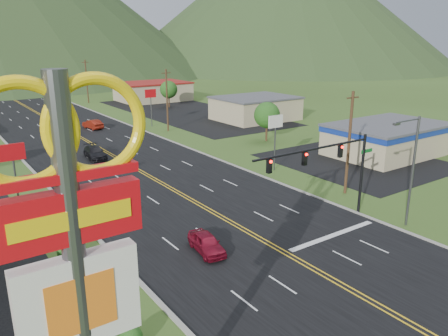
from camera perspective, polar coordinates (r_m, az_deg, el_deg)
pylon_sign at (r=12.03m, az=-18.96°, el=-10.85°), size 4.32×0.60×14.00m
traffic_signal at (r=35.67m, az=13.82°, el=0.90°), size 13.10×0.43×7.00m
streetlight_east at (r=37.14m, az=23.24°, el=0.39°), size 3.28×0.25×9.00m
building_east_near at (r=61.12m, az=20.61°, el=3.78°), size 15.40×10.40×4.10m
building_east_mid at (r=82.75m, az=4.13°, el=7.81°), size 14.40×11.40×4.30m
building_east_far at (r=110.06m, az=-9.26°, el=9.86°), size 16.40×12.40×4.50m
pole_sign_west_a at (r=40.03m, az=-25.84°, el=0.98°), size 2.00×0.18×6.40m
pole_sign_east_a at (r=49.85m, az=6.74°, el=5.32°), size 2.00×0.18×6.40m
pole_sign_east_b at (r=76.43m, az=-9.56°, el=9.10°), size 2.00×0.18×6.40m
tree_east_a at (r=64.78m, az=5.63°, el=6.89°), size 3.84×3.84×5.82m
tree_east_b at (r=98.34m, az=-7.24°, el=10.12°), size 3.84×3.84×5.82m
utility_pole_a at (r=43.45m, az=16.02°, el=3.22°), size 1.60×0.28×10.00m
utility_pole_b at (r=72.21m, az=-7.45°, el=8.82°), size 1.60×0.28×10.00m
utility_pole_c at (r=109.04m, az=-17.49°, el=10.78°), size 1.60×0.28×10.00m
utility_pole_d at (r=147.53m, az=-22.43°, el=11.62°), size 1.60×0.28×10.00m
car_red_near at (r=31.49m, az=-2.29°, el=-9.82°), size 2.12×4.16×1.35m
car_dark_mid at (r=57.76m, az=-16.49°, el=1.92°), size 2.54×5.31×1.49m
car_red_far at (r=77.23m, az=-16.77°, el=5.48°), size 2.32×4.88×1.54m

